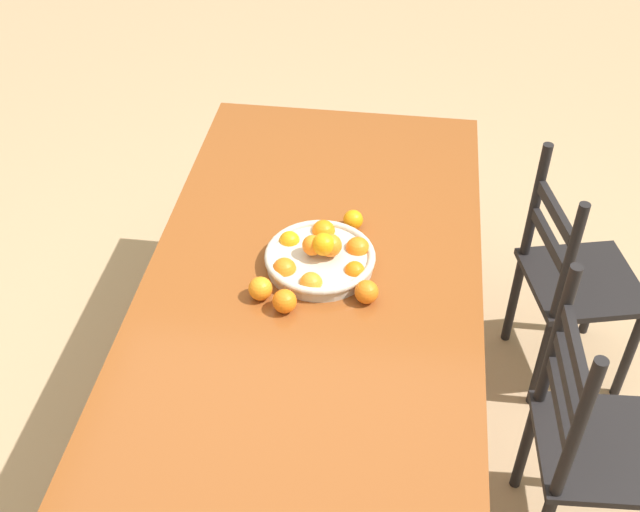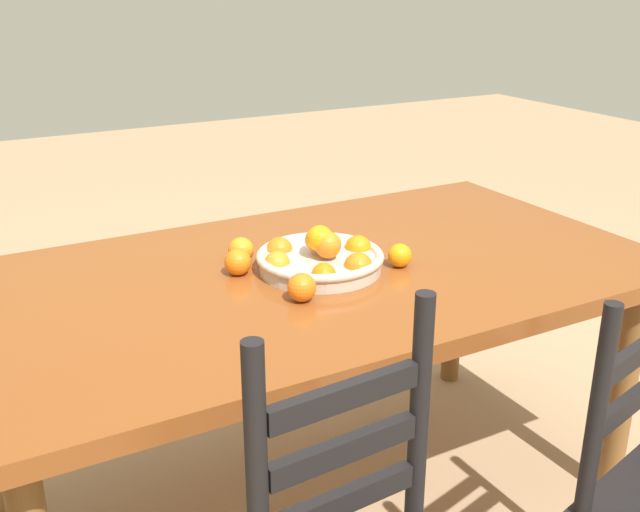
# 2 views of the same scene
# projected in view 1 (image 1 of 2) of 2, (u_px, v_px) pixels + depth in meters

# --- Properties ---
(ground_plane) EXTENTS (12.00, 12.00, 0.00)m
(ground_plane) POSITION_uv_depth(u_px,v_px,m) (316.00, 420.00, 2.92)
(ground_plane) COLOR tan
(dining_table) EXTENTS (1.87, 1.02, 0.76)m
(dining_table) POSITION_uv_depth(u_px,v_px,m) (315.00, 285.00, 2.46)
(dining_table) COLOR brown
(dining_table) RESTS_ON ground
(chair_near_window) EXTENTS (0.47, 0.47, 0.94)m
(chair_near_window) POSITION_uv_depth(u_px,v_px,m) (572.00, 283.00, 2.83)
(chair_near_window) COLOR black
(chair_near_window) RESTS_ON ground
(chair_by_cabinet) EXTENTS (0.40, 0.40, 1.01)m
(chair_by_cabinet) POSITION_uv_depth(u_px,v_px,m) (588.00, 443.00, 2.28)
(chair_by_cabinet) COLOR black
(chair_by_cabinet) RESTS_ON ground
(fruit_bowl) EXTENTS (0.34, 0.34, 0.13)m
(fruit_bowl) POSITION_uv_depth(u_px,v_px,m) (320.00, 257.00, 2.40)
(fruit_bowl) COLOR #BDB2A3
(fruit_bowl) RESTS_ON dining_table
(orange_loose_0) EXTENTS (0.07, 0.07, 0.07)m
(orange_loose_0) POSITION_uv_depth(u_px,v_px,m) (260.00, 289.00, 2.29)
(orange_loose_0) COLOR orange
(orange_loose_0) RESTS_ON dining_table
(orange_loose_1) EXTENTS (0.07, 0.07, 0.07)m
(orange_loose_1) POSITION_uv_depth(u_px,v_px,m) (367.00, 292.00, 2.28)
(orange_loose_1) COLOR orange
(orange_loose_1) RESTS_ON dining_table
(orange_loose_2) EXTENTS (0.06, 0.06, 0.06)m
(orange_loose_2) POSITION_uv_depth(u_px,v_px,m) (353.00, 220.00, 2.54)
(orange_loose_2) COLOR orange
(orange_loose_2) RESTS_ON dining_table
(orange_loose_3) EXTENTS (0.07, 0.07, 0.07)m
(orange_loose_3) POSITION_uv_depth(u_px,v_px,m) (285.00, 301.00, 2.25)
(orange_loose_3) COLOR orange
(orange_loose_3) RESTS_ON dining_table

